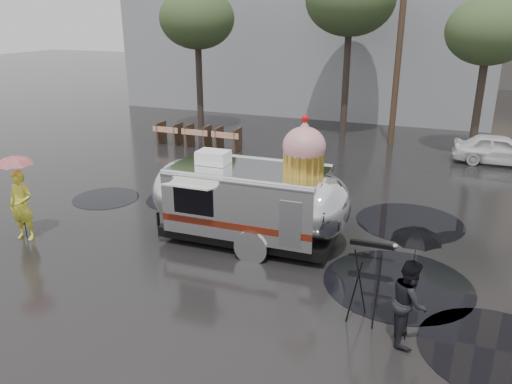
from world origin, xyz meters
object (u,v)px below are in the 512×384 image
at_px(airstream_trailer, 252,198).
at_px(person_right, 409,302).
at_px(person_left, 22,205).
at_px(tripod, 364,281).

xyz_separation_m(airstream_trailer, person_right, (4.25, -2.87, -0.43)).
relative_size(person_left, person_right, 1.16).
distance_m(airstream_trailer, tripod, 4.25).
distance_m(airstream_trailer, person_right, 5.14).
distance_m(person_right, tripod, 0.93).
height_order(person_right, tripod, person_right).
relative_size(person_left, tripod, 1.24).
relative_size(person_right, tripod, 1.07).
relative_size(airstream_trailer, person_left, 3.50).
bearing_deg(person_right, tripod, 60.72).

